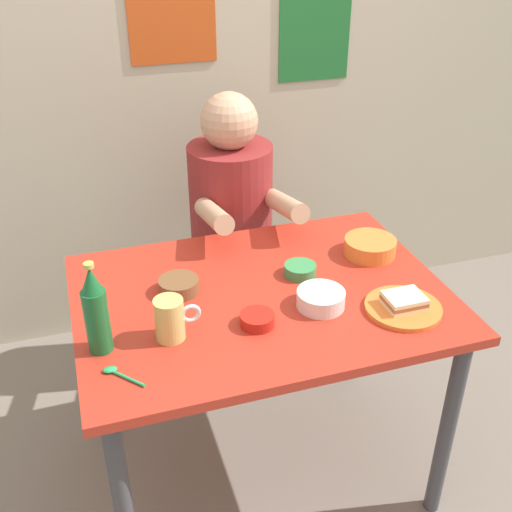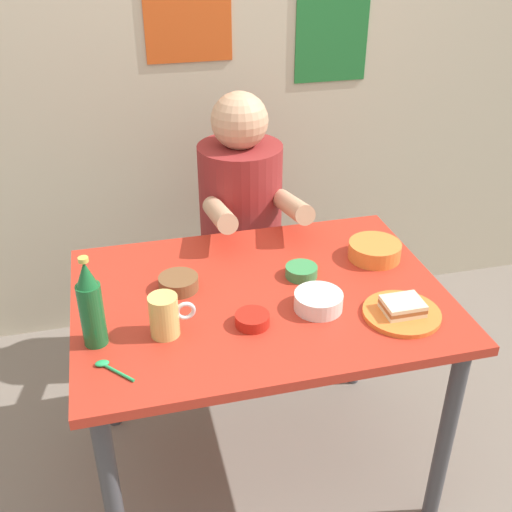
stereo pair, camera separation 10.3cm
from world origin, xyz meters
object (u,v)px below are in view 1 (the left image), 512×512
object	(u,v)px
dining_table	(261,318)
beer_bottle	(96,312)
plate_orange	(403,308)
beer_mug	(170,319)
sambal_bowl_red	(257,319)
stool	(233,288)
sandwich	(404,301)
person_seated	(232,198)

from	to	relation	value
dining_table	beer_bottle	xyz separation A→B (m)	(-0.48, -0.12, 0.21)
plate_orange	beer_mug	size ratio (longest dim) A/B	1.75
beer_bottle	sambal_bowl_red	world-z (taller)	beer_bottle
dining_table	beer_mug	world-z (taller)	beer_mug
beer_mug	beer_bottle	size ratio (longest dim) A/B	0.48
stool	beer_mug	size ratio (longest dim) A/B	3.57
sandwich	plate_orange	bearing A→B (deg)	-26.57
person_seated	sambal_bowl_red	bearing A→B (deg)	-100.59
beer_mug	beer_bottle	bearing A→B (deg)	177.79
dining_table	sambal_bowl_red	xyz separation A→B (m)	(-0.06, -0.15, 0.11)
stool	plate_orange	size ratio (longest dim) A/B	2.05
person_seated	sandwich	bearing A→B (deg)	-71.48
dining_table	plate_orange	distance (m)	0.43
beer_mug	sambal_bowl_red	size ratio (longest dim) A/B	1.31
dining_table	person_seated	world-z (taller)	person_seated
stool	sandwich	xyz separation A→B (m)	(0.28, -0.84, 0.42)
stool	sambal_bowl_red	bearing A→B (deg)	-100.44
plate_orange	beer_bottle	xyz separation A→B (m)	(-0.84, 0.08, 0.11)
dining_table	person_seated	size ratio (longest dim) A/B	1.53
dining_table	plate_orange	bearing A→B (deg)	-29.90
plate_orange	sandwich	xyz separation A→B (m)	(-0.00, 0.00, 0.02)
dining_table	sandwich	world-z (taller)	sandwich
stool	sandwich	size ratio (longest dim) A/B	4.09
person_seated	sandwich	world-z (taller)	person_seated
beer_bottle	dining_table	bearing A→B (deg)	14.37
person_seated	beer_bottle	size ratio (longest dim) A/B	2.75
sandwich	beer_bottle	world-z (taller)	beer_bottle
person_seated	beer_mug	world-z (taller)	person_seated
plate_orange	beer_bottle	distance (m)	0.85
sandwich	sambal_bowl_red	size ratio (longest dim) A/B	1.15
dining_table	stool	bearing A→B (deg)	82.45
dining_table	beer_bottle	size ratio (longest dim) A/B	4.20
sandwich	stool	bearing A→B (deg)	108.29
person_seated	stool	bearing A→B (deg)	90.00
sandwich	dining_table	bearing A→B (deg)	150.10
dining_table	plate_orange	size ratio (longest dim) A/B	5.00
person_seated	plate_orange	world-z (taller)	person_seated
stool	person_seated	xyz separation A→B (m)	(0.00, -0.01, 0.42)
stool	beer_mug	world-z (taller)	beer_mug
person_seated	sandwich	size ratio (longest dim) A/B	6.54
beer_bottle	person_seated	bearing A→B (deg)	52.77
stool	sambal_bowl_red	world-z (taller)	sambal_bowl_red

